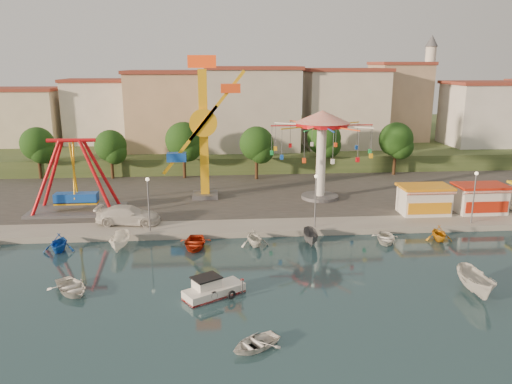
{
  "coord_description": "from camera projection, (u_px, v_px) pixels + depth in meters",
  "views": [
    {
      "loc": [
        -1.52,
        -33.04,
        16.21
      ],
      "look_at": [
        2.28,
        14.0,
        4.0
      ],
      "focal_mm": 35.0,
      "sensor_mm": 36.0,
      "label": 1
    }
  ],
  "objects": [
    {
      "name": "kamikaze_tower",
      "position": [
        207.0,
        132.0,
        57.77
      ],
      "size": [
        6.58,
        3.1,
        16.5
      ],
      "color": "#59595E",
      "rests_on": "quay_deck"
    },
    {
      "name": "moored_boat_1",
      "position": [
        59.0,
        243.0,
        44.1
      ],
      "size": [
        2.83,
        3.24,
        1.64
      ],
      "primitive_type": "imported",
      "rotation": [
        0.0,
        0.0,
        0.04
      ],
      "color": "blue",
      "rests_on": "ground"
    },
    {
      "name": "building_3",
      "position": [
        259.0,
        117.0,
        81.69
      ],
      "size": [
        12.59,
        10.5,
        9.2
      ],
      "primitive_type": "cube",
      "color": "beige",
      "rests_on": "hill_terrace"
    },
    {
      "name": "tree_0",
      "position": [
        37.0,
        144.0,
        68.35
      ],
      "size": [
        4.6,
        4.6,
        7.19
      ],
      "color": "#382314",
      "rests_on": "quay_deck"
    },
    {
      "name": "pirate_ship_ride",
      "position": [
        74.0,
        178.0,
        53.09
      ],
      "size": [
        10.0,
        5.0,
        8.0
      ],
      "color": "#59595E",
      "rests_on": "quay_deck"
    },
    {
      "name": "tree_5",
      "position": [
        396.0,
        140.0,
        70.8
      ],
      "size": [
        4.83,
        4.83,
        7.54
      ],
      "color": "#382314",
      "rests_on": "quay_deck"
    },
    {
      "name": "tree_1",
      "position": [
        111.0,
        146.0,
        68.49
      ],
      "size": [
        4.35,
        4.35,
        6.8
      ],
      "color": "#382314",
      "rests_on": "quay_deck"
    },
    {
      "name": "rowboat_a",
      "position": [
        71.0,
        287.0,
        36.27
      ],
      "size": [
        4.43,
        4.68,
        0.79
      ],
      "primitive_type": "imported",
      "rotation": [
        0.0,
        0.0,
        0.62
      ],
      "color": "white",
      "rests_on": "ground"
    },
    {
      "name": "moored_boat_7",
      "position": [
        439.0,
        233.0,
        46.83
      ],
      "size": [
        2.66,
        3.01,
        1.48
      ],
      "primitive_type": "imported",
      "rotation": [
        0.0,
        0.0,
        -0.09
      ],
      "color": "orange",
      "rests_on": "ground"
    },
    {
      "name": "building_0",
      "position": [
        5.0,
        113.0,
        75.68
      ],
      "size": [
        9.26,
        9.53,
        11.87
      ],
      "primitive_type": "cube",
      "color": "beige",
      "rests_on": "hill_terrace"
    },
    {
      "name": "asphalt_pad",
      "position": [
        229.0,
        187.0,
        64.86
      ],
      "size": [
        90.0,
        28.0,
        0.01
      ],
      "primitive_type": "cube",
      "color": "#4C4944",
      "rests_on": "quay_deck"
    },
    {
      "name": "moored_boat_5",
      "position": [
        311.0,
        237.0,
        45.9
      ],
      "size": [
        1.59,
        3.59,
        1.35
      ],
      "primitive_type": "imported",
      "rotation": [
        0.0,
        0.0,
        -0.08
      ],
      "color": "#5E5E63",
      "rests_on": "ground"
    },
    {
      "name": "lamp_post_3",
      "position": [
        474.0,
        199.0,
        49.7
      ],
      "size": [
        0.14,
        0.14,
        5.0
      ],
      "primitive_type": "cylinder",
      "color": "#59595E",
      "rests_on": "quay_deck"
    },
    {
      "name": "ground",
      "position": [
        240.0,
        294.0,
        36.07
      ],
      "size": [
        200.0,
        200.0,
        0.0
      ],
      "primitive_type": "plane",
      "color": "#122732",
      "rests_on": "ground"
    },
    {
      "name": "building_1",
      "position": [
        95.0,
        119.0,
        82.16
      ],
      "size": [
        12.33,
        9.01,
        8.63
      ],
      "primitive_type": "cube",
      "color": "silver",
      "rests_on": "hill_terrace"
    },
    {
      "name": "building_6",
      "position": [
        486.0,
        106.0,
        84.27
      ],
      "size": [
        8.23,
        8.98,
        12.36
      ],
      "primitive_type": "cube",
      "color": "silver",
      "rests_on": "hill_terrace"
    },
    {
      "name": "tree_4",
      "position": [
        324.0,
        138.0,
        71.76
      ],
      "size": [
        4.86,
        4.86,
        7.6
      ],
      "color": "#382314",
      "rests_on": "quay_deck"
    },
    {
      "name": "lamp_post_1",
      "position": [
        149.0,
        206.0,
        47.21
      ],
      "size": [
        0.14,
        0.14,
        5.0
      ],
      "primitive_type": "cylinder",
      "color": "#59595E",
      "rests_on": "quay_deck"
    },
    {
      "name": "tree_2",
      "position": [
        183.0,
        140.0,
        68.67
      ],
      "size": [
        5.02,
        5.02,
        7.85
      ],
      "color": "#382314",
      "rests_on": "quay_deck"
    },
    {
      "name": "quay_deck",
      "position": [
        224.0,
        149.0,
        95.82
      ],
      "size": [
        200.0,
        100.0,
        0.6
      ],
      "primitive_type": "cube",
      "color": "#9E998E",
      "rests_on": "ground"
    },
    {
      "name": "building_2",
      "position": [
        176.0,
        110.0,
        83.41
      ],
      "size": [
        11.95,
        9.28,
        11.23
      ],
      "primitive_type": "cube",
      "color": "tan",
      "rests_on": "hill_terrace"
    },
    {
      "name": "wave_swinger",
      "position": [
        322.0,
        135.0,
        57.5
      ],
      "size": [
        11.6,
        11.6,
        10.4
      ],
      "color": "#59595E",
      "rests_on": "quay_deck"
    },
    {
      "name": "booth_left",
      "position": [
        424.0,
        199.0,
        53.03
      ],
      "size": [
        5.4,
        3.78,
        3.08
      ],
      "color": "white",
      "rests_on": "quay_deck"
    },
    {
      "name": "moored_boat_3",
      "position": [
        195.0,
        243.0,
        45.13
      ],
      "size": [
        3.07,
        4.17,
        0.84
      ],
      "primitive_type": "imported",
      "rotation": [
        0.0,
        0.0,
        -0.04
      ],
      "color": "#B9290E",
      "rests_on": "ground"
    },
    {
      "name": "moored_boat_2",
      "position": [
        120.0,
        242.0,
        44.54
      ],
      "size": [
        1.68,
        3.96,
        1.5
      ],
      "primitive_type": "imported",
      "rotation": [
        0.0,
        0.0,
        -0.06
      ],
      "color": "white",
      "rests_on": "ground"
    },
    {
      "name": "moored_boat_4",
      "position": [
        254.0,
        238.0,
        45.47
      ],
      "size": [
        3.22,
        3.51,
        1.57
      ],
      "primitive_type": "imported",
      "rotation": [
        0.0,
        0.0,
        0.25
      ],
      "color": "silver",
      "rests_on": "ground"
    },
    {
      "name": "hill_terrace",
      "position": [
        224.0,
        139.0,
        100.34
      ],
      "size": [
        200.0,
        60.0,
        3.0
      ],
      "primitive_type": "cube",
      "color": "#384C26",
      "rests_on": "ground"
    },
    {
      "name": "minaret",
      "position": [
        428.0,
        85.0,
        87.84
      ],
      "size": [
        2.8,
        2.8,
        18.0
      ],
      "color": "silver",
      "rests_on": "hill_terrace"
    },
    {
      "name": "tree_3",
      "position": [
        257.0,
        144.0,
        68.15
      ],
      "size": [
        4.68,
        4.68,
        7.32
      ],
      "color": "#382314",
      "rests_on": "quay_deck"
    },
    {
      "name": "building_5",
      "position": [
        415.0,
        109.0,
        85.0
      ],
      "size": [
        12.77,
        10.96,
        11.21
      ],
      "primitive_type": "cube",
      "color": "tan",
      "rests_on": "hill_terrace"
    },
    {
      "name": "van",
      "position": [
        128.0,
        215.0,
        49.82
      ],
      "size": [
        6.5,
        3.13,
        1.83
      ],
      "primitive_type": "imported",
      "rotation": [
        0.0,
        0.0,
        1.48
      ],
      "color": "silver",
      "rests_on": "quay_deck"
    },
    {
      "name": "rowboat_b",
      "position": [
        255.0,
        343.0,
        29.17
      ],
      "size": [
        3.89,
        3.63,
        0.66
      ],
      "primitive_type": "imported",
      "rotation": [
        0.0,
        0.0,
        -0.99
      ],
      "color": "white",
      "rests_on": "ground"
    },
    {
      "name": "booth_mid",
      "position": [
        480.0,
        198.0,
        53.51
      ],
      "size": [
        5.4,
        3.78,
        3.08
      ],
      "color": "white",
      "rests_on": "quay_deck"
    },
    {
      "name": "skiff",
      "position": [
        476.0,
        283.0,
        35.89
      ],
      "size": [
        1.9,
        4.62,
        1.76
      ],
      "primitive_type": "imported",
      "rotation": [
        0.0,
        0.0,
        -0.04
      ],
      "color": "silver",
      "rests_on": "ground"
    },
    {
      "name": "cabin_motorboat",
      "position": [
        212.0,
        290.0,
        35.79
      ],
      "size": [
        4.63,
        3.73,
        1.55
      ],
      "rotation": [
        0.0,
        0.0,
        0.55
      ],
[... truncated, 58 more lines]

